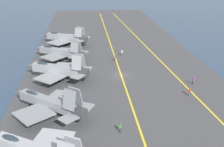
# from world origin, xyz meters

# --- Properties ---
(ground_plane) EXTENTS (2000.00, 2000.00, 0.00)m
(ground_plane) POSITION_xyz_m (0.00, 0.00, 0.00)
(ground_plane) COLOR #2D425B
(carrier_deck) EXTENTS (192.80, 46.67, 0.40)m
(carrier_deck) POSITION_xyz_m (0.00, 0.00, 0.20)
(carrier_deck) COLOR #424244
(carrier_deck) RESTS_ON ground
(deck_stripe_foul_line) EXTENTS (173.14, 12.13, 0.01)m
(deck_stripe_foul_line) POSITION_xyz_m (0.00, -12.84, 0.40)
(deck_stripe_foul_line) COLOR yellow
(deck_stripe_foul_line) RESTS_ON carrier_deck
(deck_stripe_centerline) EXTENTS (173.52, 0.36, 0.01)m
(deck_stripe_centerline) POSITION_xyz_m (0.00, 0.00, 0.40)
(deck_stripe_centerline) COLOR yellow
(deck_stripe_centerline) RESTS_ON carrier_deck
(parked_jet_second) EXTENTS (13.95, 15.62, 6.50)m
(parked_jet_second) POSITION_xyz_m (-17.52, 15.23, 2.77)
(parked_jet_second) COLOR gray
(parked_jet_second) RESTS_ON carrier_deck
(parked_jet_third) EXTENTS (13.27, 15.92, 6.71)m
(parked_jet_third) POSITION_xyz_m (-1.48, 14.97, 2.98)
(parked_jet_third) COLOR gray
(parked_jet_third) RESTS_ON carrier_deck
(parked_jet_fourth) EXTENTS (12.69, 15.77, 5.79)m
(parked_jet_fourth) POSITION_xyz_m (13.08, 15.58, 2.66)
(parked_jet_fourth) COLOR gray
(parked_jet_fourth) RESTS_ON carrier_deck
(parked_jet_fifth) EXTENTS (14.14, 16.33, 6.29)m
(parked_jet_fifth) POSITION_xyz_m (28.18, 14.98, 2.85)
(parked_jet_fifth) COLOR gray
(parked_jet_fifth) RESTS_ON carrier_deck
(crew_green_vest) EXTENTS (0.33, 0.42, 1.72)m
(crew_green_vest) POSITION_xyz_m (-24.54, 3.30, 1.34)
(crew_green_vest) COLOR #383328
(crew_green_vest) RESTS_ON carrier_deck
(crew_purple_vest) EXTENTS (0.42, 0.32, 1.81)m
(crew_purple_vest) POSITION_xyz_m (-7.28, -15.22, 1.40)
(crew_purple_vest) COLOR #232328
(crew_purple_vest) RESTS_ON carrier_deck
(crew_brown_vest) EXTENTS (0.30, 0.41, 1.72)m
(crew_brown_vest) POSITION_xyz_m (10.23, 0.39, 1.35)
(crew_brown_vest) COLOR #232328
(crew_brown_vest) RESTS_ON carrier_deck
(crew_red_vest) EXTENTS (0.39, 0.45, 1.79)m
(crew_red_vest) POSITION_xyz_m (-12.79, -12.40, 1.39)
(crew_red_vest) COLOR #4C473D
(crew_red_vest) RESTS_ON carrier_deck
(crew_white_vest) EXTENTS (0.44, 0.46, 1.73)m
(crew_white_vest) POSITION_xyz_m (14.86, -2.19, 1.35)
(crew_white_vest) COLOR #4C473D
(crew_white_vest) RESTS_ON carrier_deck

